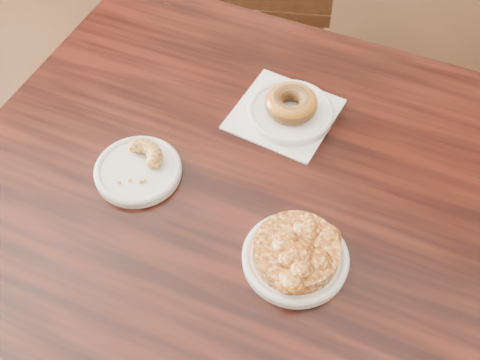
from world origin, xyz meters
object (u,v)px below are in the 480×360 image
at_px(cafe_table, 229,294).
at_px(glazed_donut, 291,103).
at_px(cruller_fragment, 137,164).
at_px(apple_fritter, 297,249).

distance_m(cafe_table, glazed_donut, 0.45).
bearing_deg(cruller_fragment, apple_fritter, -7.53).
distance_m(glazed_donut, apple_fritter, 0.30).
xyz_separation_m(cafe_table, glazed_donut, (0.03, 0.20, 0.41)).
relative_size(cafe_table, glazed_donut, 9.68).
height_order(cafe_table, glazed_donut, glazed_donut).
bearing_deg(glazed_donut, cafe_table, -98.68).
relative_size(cafe_table, cruller_fragment, 9.95).
height_order(cafe_table, cruller_fragment, cruller_fragment).
bearing_deg(glazed_donut, cruller_fragment, -127.57).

